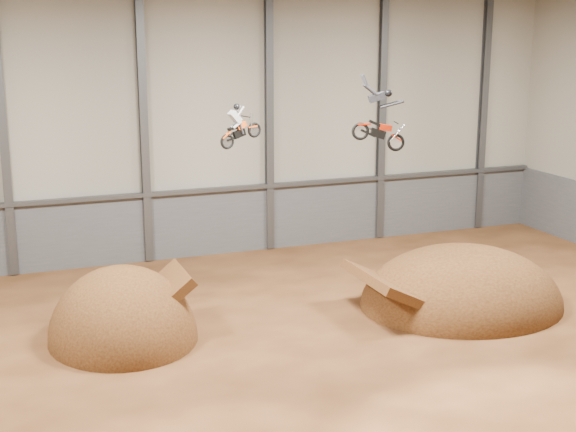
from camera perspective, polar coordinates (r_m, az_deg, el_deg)
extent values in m
plane|color=#462612|center=(29.90, 2.26, -10.14)|extent=(40.00, 40.00, 0.00)
cube|color=#9E9A8C|center=(41.92, -5.77, 6.55)|extent=(40.00, 0.10, 14.00)
cube|color=#54565C|center=(42.76, -5.57, -0.47)|extent=(39.80, 0.18, 3.50)
cube|color=#47494F|center=(42.23, -5.57, 1.86)|extent=(39.80, 0.35, 0.20)
cube|color=#47494F|center=(40.30, -19.60, 5.58)|extent=(0.40, 0.36, 13.90)
cube|color=#47494F|center=(40.99, -10.22, 6.25)|extent=(0.40, 0.36, 13.90)
cube|color=#47494F|center=(42.72, -1.35, 6.74)|extent=(0.40, 0.36, 13.90)
cube|color=#47494F|center=(45.37, 6.67, 7.04)|extent=(0.40, 0.36, 13.90)
cube|color=#47494F|center=(48.79, 13.70, 7.19)|extent=(0.40, 0.36, 13.90)
ellipsoid|color=#3D210F|center=(32.36, -11.62, -8.53)|extent=(5.74, 6.62, 5.74)
ellipsoid|color=#3D210F|center=(36.16, 12.19, -6.20)|extent=(9.03, 7.99, 5.21)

